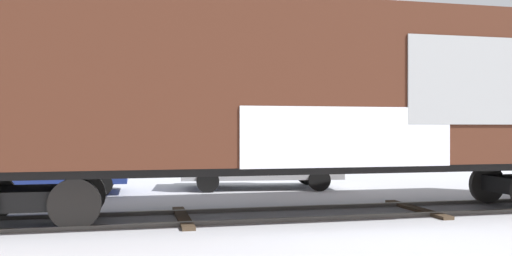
# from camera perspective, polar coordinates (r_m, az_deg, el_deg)

# --- Properties ---
(ground_plane) EXTENTS (260.00, 260.00, 0.00)m
(ground_plane) POSITION_cam_1_polar(r_m,az_deg,el_deg) (11.67, 10.12, -8.92)
(ground_plane) COLOR #B2B5BC
(track) EXTENTS (60.00, 2.60, 0.08)m
(track) POSITION_cam_1_polar(r_m,az_deg,el_deg) (11.60, 9.30, -8.79)
(track) COLOR #4C4742
(track) RESTS_ON ground_plane
(freight_car) EXTENTS (15.98, 3.15, 4.42)m
(freight_car) POSITION_cam_1_polar(r_m,az_deg,el_deg) (11.25, 6.08, 3.86)
(freight_car) COLOR #472316
(freight_car) RESTS_ON ground_plane
(flagpole) EXTENTS (1.54, 0.72, 9.26)m
(flagpole) POSITION_cam_1_polar(r_m,az_deg,el_deg) (24.12, 15.58, 10.05)
(flagpole) COLOR silver
(flagpole) RESTS_ON ground_plane
(hillside) EXTENTS (152.25, 41.61, 17.43)m
(hillside) POSITION_cam_1_polar(r_m,az_deg,el_deg) (86.61, -9.82, 3.20)
(hillside) COLOR gray
(hillside) RESTS_ON ground_plane
(parked_car_blue) EXTENTS (4.28, 2.00, 1.66)m
(parked_car_blue) POSITION_cam_1_polar(r_m,az_deg,el_deg) (15.74, -21.58, -3.53)
(parked_car_blue) COLOR navy
(parked_car_blue) RESTS_ON ground_plane
(parked_car_silver) EXTENTS (4.87, 2.42, 1.85)m
(parked_car_silver) POSITION_cam_1_polar(r_m,az_deg,el_deg) (16.06, 0.44, -3.17)
(parked_car_silver) COLOR #B7BABF
(parked_car_silver) RESTS_ON ground_plane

